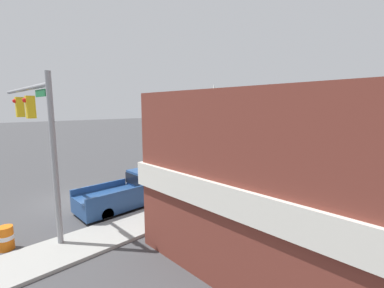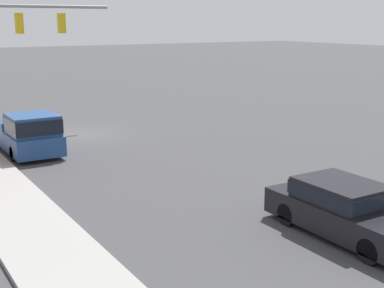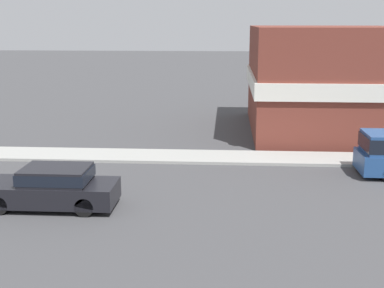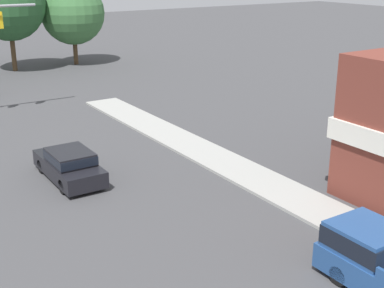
# 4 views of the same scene
# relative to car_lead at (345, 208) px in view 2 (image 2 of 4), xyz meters

# --- Properties ---
(ground_plane) EXTENTS (200.00, 200.00, 0.00)m
(ground_plane) POSITION_rel_car_lead_xyz_m (1.66, -16.89, -0.78)
(ground_plane) COLOR #424244
(near_signal_assembly) EXTENTS (8.02, 0.49, 7.07)m
(near_signal_assembly) POSITION_rel_car_lead_xyz_m (4.29, -19.04, 4.37)
(near_signal_assembly) COLOR gray
(near_signal_assembly) RESTS_ON ground
(car_lead) EXTENTS (1.92, 4.85, 1.49)m
(car_lead) POSITION_rel_car_lead_xyz_m (0.00, 0.00, 0.00)
(car_lead) COLOR black
(car_lead) RESTS_ON ground
(pickup_truck_parked) EXTENTS (2.07, 5.68, 1.90)m
(pickup_truck_parked) POSITION_rel_car_lead_xyz_m (4.92, -14.22, 0.15)
(pickup_truck_parked) COLOR black
(pickup_truck_parked) RESTS_ON ground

